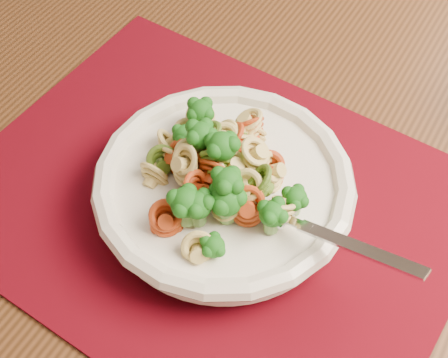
% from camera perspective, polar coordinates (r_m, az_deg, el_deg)
% --- Properties ---
extents(dining_table, '(1.62, 1.12, 0.78)m').
position_cam_1_polar(dining_table, '(0.70, 5.93, -2.85)').
color(dining_table, '#563018').
rests_on(dining_table, ground).
extents(placemat, '(0.50, 0.41, 0.00)m').
position_cam_1_polar(placemat, '(0.58, -1.15, -2.15)').
color(placemat, '#4E030E').
rests_on(placemat, dining_table).
extents(pasta_bowl, '(0.23, 0.23, 0.04)m').
position_cam_1_polar(pasta_bowl, '(0.56, 0.00, -0.75)').
color(pasta_bowl, white).
rests_on(pasta_bowl, placemat).
extents(pasta_broccoli_heap, '(0.20, 0.20, 0.06)m').
position_cam_1_polar(pasta_broccoli_heap, '(0.54, 0.00, 0.39)').
color(pasta_broccoli_heap, '#D4BB68').
rests_on(pasta_broccoli_heap, pasta_bowl).
extents(fork, '(0.18, 0.07, 0.08)m').
position_cam_1_polar(fork, '(0.52, 4.84, -3.32)').
color(fork, silver).
rests_on(fork, pasta_bowl).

